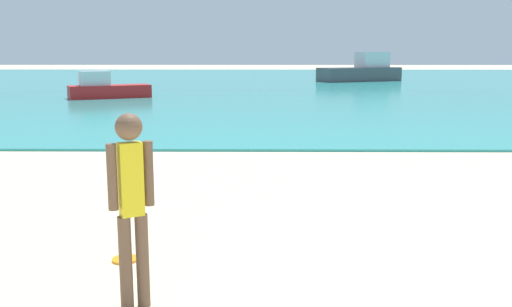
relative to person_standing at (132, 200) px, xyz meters
The scene contains 5 objects.
water 37.94m from the person_standing, 87.76° to the left, with size 160.00×60.00×0.06m, color teal.
person_standing is the anchor object (origin of this frame).
frisbee 1.54m from the person_standing, 108.09° to the left, with size 0.28×0.28×0.03m, color orange.
boat_near 23.23m from the person_standing, 105.97° to the left, with size 3.96×2.73×1.29m.
boat_far 39.61m from the person_standing, 77.29° to the left, with size 6.70×4.65×2.19m.
Camera 1 is at (-0.37, -1.17, 2.23)m, focal length 39.33 mm.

